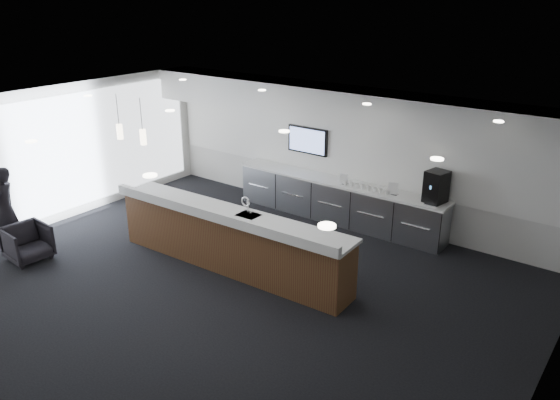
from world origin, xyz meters
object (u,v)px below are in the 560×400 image
Objects in this scene: service_counter at (230,240)px; coffee_machine at (436,187)px; armchair at (28,243)px; lounge_guest at (5,210)px.

coffee_machine is (2.63, 3.15, 0.69)m from service_counter.
armchair is at bearing -150.06° from service_counter.
armchair is 0.86m from lounge_guest.
service_counter is 4.16m from coffee_machine.
coffee_machine reaches higher than armchair.
coffee_machine is at bearing 94.88° from lounge_guest.
lounge_guest is (-4.03, -2.06, 0.28)m from service_counter.
service_counter is 2.91× the size of lounge_guest.
lounge_guest is at bearing -130.39° from coffee_machine.
lounge_guest is at bearing 92.20° from armchair.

